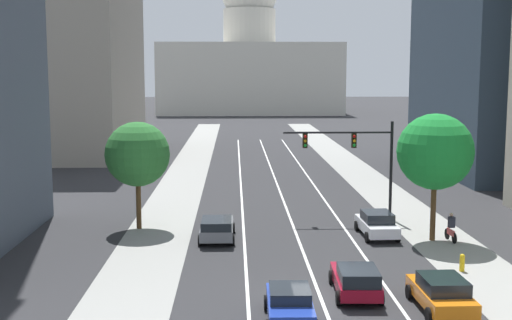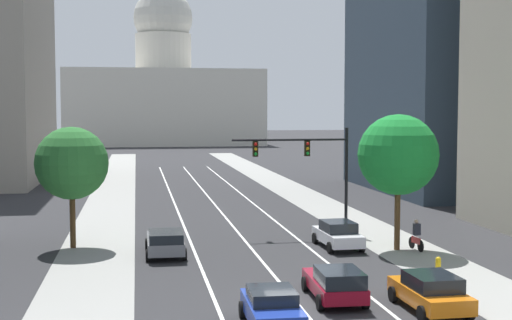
% 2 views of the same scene
% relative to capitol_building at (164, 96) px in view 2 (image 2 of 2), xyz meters
% --- Properties ---
extents(ground_plane, '(400.00, 400.00, 0.00)m').
position_rel_capitol_building_xyz_m(ground_plane, '(0.00, -97.12, -11.07)').
color(ground_plane, '#2B2B2D').
extents(sidewalk_left, '(4.13, 130.00, 0.01)m').
position_rel_capitol_building_xyz_m(sidewalk_left, '(-8.55, -102.12, -11.07)').
color(sidewalk_left, gray).
rests_on(sidewalk_left, ground).
extents(sidewalk_right, '(4.13, 130.00, 0.01)m').
position_rel_capitol_building_xyz_m(sidewalk_right, '(8.55, -102.12, -11.07)').
color(sidewalk_right, gray).
rests_on(sidewalk_right, ground).
extents(lane_stripe_left, '(0.16, 90.00, 0.01)m').
position_rel_capitol_building_xyz_m(lane_stripe_left, '(-3.24, -112.12, -11.06)').
color(lane_stripe_left, white).
rests_on(lane_stripe_left, ground).
extents(lane_stripe_center, '(0.16, 90.00, 0.01)m').
position_rel_capitol_building_xyz_m(lane_stripe_center, '(0.00, -112.12, -11.06)').
color(lane_stripe_center, white).
rests_on(lane_stripe_center, ground).
extents(lane_stripe_right, '(0.16, 90.00, 0.01)m').
position_rel_capitol_building_xyz_m(lane_stripe_right, '(3.24, -112.12, -11.06)').
color(lane_stripe_right, white).
rests_on(lane_stripe_right, ground).
extents(capitol_building, '(43.05, 27.83, 36.32)m').
position_rel_capitol_building_xyz_m(capitol_building, '(0.00, 0.00, 0.00)').
color(capitol_building, beige).
rests_on(capitol_building, ground).
extents(car_orange, '(2.13, 4.28, 1.49)m').
position_rel_capitol_building_xyz_m(car_orange, '(4.86, -138.60, -10.29)').
color(car_orange, orange).
rests_on(car_orange, ground).
extents(car_gray, '(2.13, 4.59, 1.44)m').
position_rel_capitol_building_xyz_m(car_gray, '(-4.86, -126.37, -10.30)').
color(car_gray, slate).
rests_on(car_gray, ground).
extents(car_crimson, '(2.17, 4.44, 1.47)m').
position_rel_capitol_building_xyz_m(car_crimson, '(1.61, -136.68, -10.31)').
color(car_crimson, maroon).
rests_on(car_crimson, ground).
extents(car_white, '(2.14, 4.38, 1.53)m').
position_rel_capitol_building_xyz_m(car_white, '(4.86, -125.77, -10.28)').
color(car_white, silver).
rests_on(car_white, ground).
extents(car_blue, '(2.05, 4.14, 1.43)m').
position_rel_capitol_building_xyz_m(car_blue, '(-1.62, -139.71, -10.32)').
color(car_blue, '#1E389E').
rests_on(car_blue, ground).
extents(traffic_signal_mast, '(7.42, 0.39, 6.69)m').
position_rel_capitol_building_xyz_m(traffic_signal_mast, '(4.48, -120.99, -6.42)').
color(traffic_signal_mast, black).
rests_on(traffic_signal_mast, ground).
extents(fire_hydrant, '(0.26, 0.35, 0.91)m').
position_rel_capitol_building_xyz_m(fire_hydrant, '(7.63, -133.11, -10.61)').
color(fire_hydrant, yellow).
rests_on(fire_hydrant, ground).
extents(cyclist, '(0.38, 1.70, 1.72)m').
position_rel_capitol_building_xyz_m(cyclist, '(8.99, -127.16, -10.22)').
color(cyclist, black).
rests_on(cyclist, ground).
extents(street_tree_far_right, '(4.49, 4.49, 7.58)m').
position_rel_capitol_building_xyz_m(street_tree_far_right, '(7.97, -126.84, -5.75)').
color(street_tree_far_right, '#51381E').
rests_on(street_tree_far_right, ground).
extents(street_tree_mid_left, '(4.11, 4.11, 6.87)m').
position_rel_capitol_building_xyz_m(street_tree_mid_left, '(-9.93, -123.24, -6.27)').
color(street_tree_mid_left, '#51381E').
rests_on(street_tree_mid_left, ground).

